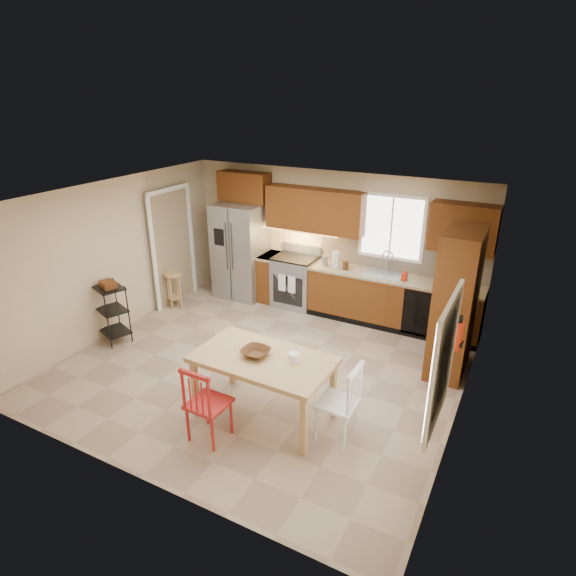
{
  "coord_description": "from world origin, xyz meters",
  "views": [
    {
      "loc": [
        3.19,
        -5.23,
        3.82
      ],
      "look_at": [
        0.23,
        0.4,
        1.15
      ],
      "focal_mm": 30.0,
      "sensor_mm": 36.0,
      "label": 1
    }
  ],
  "objects_px": {
    "soap_bottle": "(405,275)",
    "table_bowl": "(256,356)",
    "chair_white": "(337,401)",
    "table_jar": "(294,359)",
    "utility_cart": "(113,313)",
    "chair_red": "(208,402)",
    "refrigerator": "(241,251)",
    "fire_extinguisher": "(457,336)",
    "dining_table": "(264,387)",
    "bar_stool": "(174,290)",
    "pantry": "(455,303)",
    "range_stove": "(295,282)"
  },
  "relations": [
    {
      "from": "dining_table",
      "to": "table_bowl",
      "type": "bearing_deg",
      "value": -178.6
    },
    {
      "from": "dining_table",
      "to": "utility_cart",
      "type": "height_order",
      "value": "utility_cart"
    },
    {
      "from": "pantry",
      "to": "utility_cart",
      "type": "height_order",
      "value": "pantry"
    },
    {
      "from": "bar_stool",
      "to": "table_bowl",
      "type": "bearing_deg",
      "value": -25.65
    },
    {
      "from": "range_stove",
      "to": "utility_cart",
      "type": "relative_size",
      "value": 0.94
    },
    {
      "from": "chair_red",
      "to": "soap_bottle",
      "type": "bearing_deg",
      "value": 73.27
    },
    {
      "from": "refrigerator",
      "to": "pantry",
      "type": "relative_size",
      "value": 0.87
    },
    {
      "from": "range_stove",
      "to": "chair_white",
      "type": "height_order",
      "value": "chair_white"
    },
    {
      "from": "soap_bottle",
      "to": "dining_table",
      "type": "height_order",
      "value": "soap_bottle"
    },
    {
      "from": "soap_bottle",
      "to": "dining_table",
      "type": "distance_m",
      "value": 3.24
    },
    {
      "from": "soap_bottle",
      "to": "fire_extinguisher",
      "type": "xyz_separation_m",
      "value": [
        1.15,
        -1.95,
        0.1
      ]
    },
    {
      "from": "table_jar",
      "to": "pantry",
      "type": "bearing_deg",
      "value": 54.82
    },
    {
      "from": "refrigerator",
      "to": "range_stove",
      "type": "relative_size",
      "value": 1.98
    },
    {
      "from": "chair_white",
      "to": "utility_cart",
      "type": "distance_m",
      "value": 4.09
    },
    {
      "from": "chair_white",
      "to": "refrigerator",
      "type": "bearing_deg",
      "value": 48.45
    },
    {
      "from": "chair_white",
      "to": "fire_extinguisher",
      "type": "bearing_deg",
      "value": -43.68
    },
    {
      "from": "table_jar",
      "to": "utility_cart",
      "type": "bearing_deg",
      "value": 172.74
    },
    {
      "from": "range_stove",
      "to": "bar_stool",
      "type": "xyz_separation_m",
      "value": [
        -1.95,
        -1.13,
        -0.12
      ]
    },
    {
      "from": "table_bowl",
      "to": "bar_stool",
      "type": "height_order",
      "value": "table_bowl"
    },
    {
      "from": "refrigerator",
      "to": "chair_white",
      "type": "distance_m",
      "value": 4.48
    },
    {
      "from": "pantry",
      "to": "table_jar",
      "type": "height_order",
      "value": "pantry"
    },
    {
      "from": "refrigerator",
      "to": "chair_red",
      "type": "xyz_separation_m",
      "value": [
        1.96,
        -3.74,
        -0.42
      ]
    },
    {
      "from": "chair_red",
      "to": "fire_extinguisher",
      "type": "bearing_deg",
      "value": 38.1
    },
    {
      "from": "refrigerator",
      "to": "utility_cart",
      "type": "xyz_separation_m",
      "value": [
        -0.8,
        -2.54,
        -0.42
      ]
    },
    {
      "from": "chair_red",
      "to": "table_bowl",
      "type": "height_order",
      "value": "chair_red"
    },
    {
      "from": "table_bowl",
      "to": "utility_cart",
      "type": "distance_m",
      "value": 3.08
    },
    {
      "from": "table_jar",
      "to": "bar_stool",
      "type": "bearing_deg",
      "value": 151.21
    },
    {
      "from": "soap_bottle",
      "to": "pantry",
      "type": "relative_size",
      "value": 0.09
    },
    {
      "from": "refrigerator",
      "to": "chair_red",
      "type": "distance_m",
      "value": 4.24
    },
    {
      "from": "range_stove",
      "to": "chair_white",
      "type": "distance_m",
      "value": 3.75
    },
    {
      "from": "soap_bottle",
      "to": "pantry",
      "type": "height_order",
      "value": "pantry"
    },
    {
      "from": "dining_table",
      "to": "chair_red",
      "type": "relative_size",
      "value": 1.7
    },
    {
      "from": "range_stove",
      "to": "utility_cart",
      "type": "xyz_separation_m",
      "value": [
        -1.95,
        -2.6,
        0.03
      ]
    },
    {
      "from": "fire_extinguisher",
      "to": "table_jar",
      "type": "bearing_deg",
      "value": -148.57
    },
    {
      "from": "dining_table",
      "to": "table_bowl",
      "type": "height_order",
      "value": "table_bowl"
    },
    {
      "from": "utility_cart",
      "to": "table_jar",
      "type": "bearing_deg",
      "value": 13.81
    },
    {
      "from": "soap_bottle",
      "to": "utility_cart",
      "type": "distance_m",
      "value": 4.74
    },
    {
      "from": "dining_table",
      "to": "bar_stool",
      "type": "relative_size",
      "value": 2.47
    },
    {
      "from": "soap_bottle",
      "to": "table_bowl",
      "type": "bearing_deg",
      "value": -107.58
    },
    {
      "from": "chair_white",
      "to": "chair_red",
      "type": "bearing_deg",
      "value": 119.71
    },
    {
      "from": "chair_red",
      "to": "chair_white",
      "type": "distance_m",
      "value": 1.48
    },
    {
      "from": "fire_extinguisher",
      "to": "table_bowl",
      "type": "distance_m",
      "value": 2.41
    },
    {
      "from": "dining_table",
      "to": "table_jar",
      "type": "distance_m",
      "value": 0.59
    },
    {
      "from": "refrigerator",
      "to": "soap_bottle",
      "type": "xyz_separation_m",
      "value": [
        3.18,
        -0.02,
        0.09
      ]
    },
    {
      "from": "bar_stool",
      "to": "utility_cart",
      "type": "xyz_separation_m",
      "value": [
        0.0,
        -1.47,
        0.15
      ]
    },
    {
      "from": "chair_white",
      "to": "table_jar",
      "type": "relative_size",
      "value": 6.43
    },
    {
      "from": "range_stove",
      "to": "chair_white",
      "type": "xyz_separation_m",
      "value": [
        2.11,
        -3.1,
        0.03
      ]
    },
    {
      "from": "fire_extinguisher",
      "to": "dining_table",
      "type": "distance_m",
      "value": 2.41
    },
    {
      "from": "pantry",
      "to": "chair_red",
      "type": "bearing_deg",
      "value": -127.6
    },
    {
      "from": "table_jar",
      "to": "refrigerator",
      "type": "bearing_deg",
      "value": 131.91
    }
  ]
}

